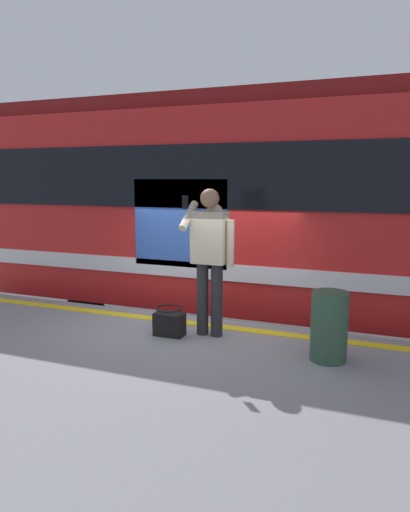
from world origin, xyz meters
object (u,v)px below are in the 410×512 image
at_px(passenger, 210,250).
at_px(handbag, 169,323).
at_px(train_carriage, 349,204).
at_px(trash_bin, 329,326).

height_order(passenger, handbag, passenger).
bearing_deg(train_carriage, passenger, 62.28).
bearing_deg(handbag, train_carriage, -122.91).
bearing_deg(trash_bin, train_carriage, -89.07).
xyz_separation_m(passenger, handbag, (0.44, 0.20, -0.88)).
distance_m(train_carriage, trash_bin, 3.10).
height_order(passenger, trash_bin, passenger).
relative_size(train_carriage, trash_bin, 17.78).
bearing_deg(train_carriage, handbag, 57.09).
distance_m(passenger, trash_bin, 1.59).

